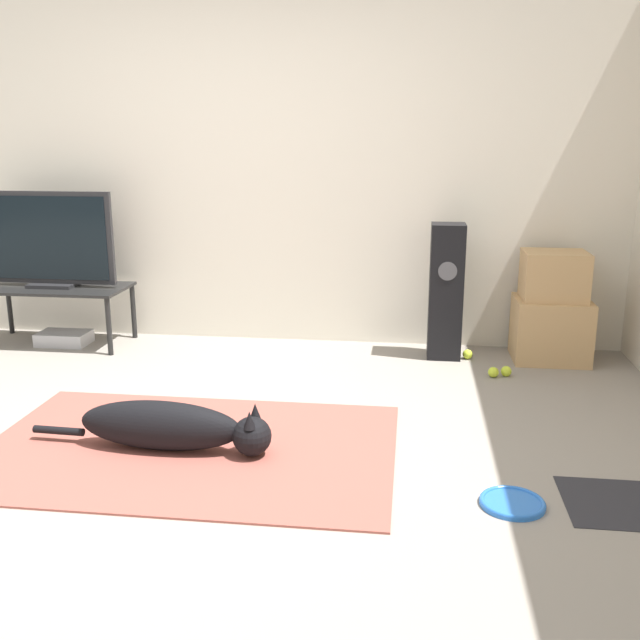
{
  "coord_description": "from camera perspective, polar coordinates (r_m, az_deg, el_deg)",
  "views": [
    {
      "loc": [
        1.09,
        -2.95,
        1.45
      ],
      "look_at": [
        0.59,
        0.93,
        0.45
      ],
      "focal_mm": 40.0,
      "sensor_mm": 36.0,
      "label": 1
    }
  ],
  "objects": [
    {
      "name": "ground_plane",
      "position": [
        3.46,
        -11.93,
        -10.76
      ],
      "size": [
        12.0,
        12.0,
        0.0
      ],
      "primitive_type": "plane",
      "color": "gray"
    },
    {
      "name": "wall_back",
      "position": [
        5.17,
        -4.94,
        12.37
      ],
      "size": [
        8.0,
        0.06,
        2.55
      ],
      "color": "silver",
      "rests_on": "ground_plane"
    },
    {
      "name": "area_rug",
      "position": [
        3.54,
        -10.42,
        -10.0
      ],
      "size": [
        1.97,
        1.3,
        0.01
      ],
      "color": "#934C42",
      "rests_on": "ground_plane"
    },
    {
      "name": "dog",
      "position": [
        3.48,
        -11.69,
        -8.36
      ],
      "size": [
        1.2,
        0.24,
        0.24
      ],
      "color": "black",
      "rests_on": "area_rug"
    },
    {
      "name": "frisbee",
      "position": [
        3.09,
        15.13,
        -13.92
      ],
      "size": [
        0.27,
        0.27,
        0.03
      ],
      "color": "blue",
      "rests_on": "ground_plane"
    },
    {
      "name": "cardboard_box_lower",
      "position": [
        5.0,
        17.96,
        -0.74
      ],
      "size": [
        0.48,
        0.41,
        0.42
      ],
      "color": "tan",
      "rests_on": "ground_plane"
    },
    {
      "name": "cardboard_box_upper",
      "position": [
        4.92,
        18.22,
        3.4
      ],
      "size": [
        0.41,
        0.34,
        0.32
      ],
      "color": "tan",
      "rests_on": "cardboard_box_lower"
    },
    {
      "name": "floor_speaker",
      "position": [
        4.84,
        10.03,
        2.25
      ],
      "size": [
        0.22,
        0.23,
        0.91
      ],
      "color": "black",
      "rests_on": "ground_plane"
    },
    {
      "name": "tv_stand",
      "position": [
        5.43,
        -20.48,
        2.05
      ],
      "size": [
        1.04,
        0.5,
        0.42
      ],
      "color": "black",
      "rests_on": "ground_plane"
    },
    {
      "name": "tv",
      "position": [
        5.37,
        -20.82,
        5.97
      ],
      "size": [
        0.93,
        0.2,
        0.67
      ],
      "color": "#232326",
      "rests_on": "tv_stand"
    },
    {
      "name": "tennis_ball_by_boxes",
      "position": [
        4.62,
        14.67,
        -3.99
      ],
      "size": [
        0.07,
        0.07,
        0.07
      ],
      "color": "#C6E033",
      "rests_on": "ground_plane"
    },
    {
      "name": "tennis_ball_near_speaker",
      "position": [
        4.92,
        11.72,
        -2.7
      ],
      "size": [
        0.07,
        0.07,
        0.07
      ],
      "color": "#C6E033",
      "rests_on": "ground_plane"
    },
    {
      "name": "tennis_ball_loose_on_carpet",
      "position": [
        4.58,
        13.7,
        -4.08
      ],
      "size": [
        0.07,
        0.07,
        0.07
      ],
      "color": "#C6E033",
      "rests_on": "ground_plane"
    },
    {
      "name": "game_console",
      "position": [
        5.47,
        -19.78,
        -1.37
      ],
      "size": [
        0.36,
        0.23,
        0.09
      ],
      "color": "#B7B7BC",
      "rests_on": "ground_plane"
    }
  ]
}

